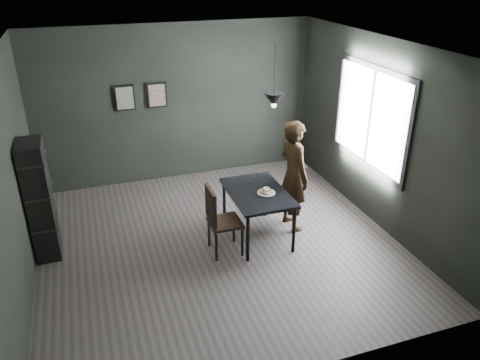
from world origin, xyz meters
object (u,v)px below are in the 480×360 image
object	(u,v)px
woman	(294,176)
cafe_table	(258,196)
pendant_lamp	(274,99)
wood_chair	(219,217)
white_plate	(266,193)
shelf_unit	(40,201)

from	to	relation	value
woman	cafe_table	bearing A→B (deg)	95.03
cafe_table	woman	bearing A→B (deg)	10.93
woman	pendant_lamp	world-z (taller)	pendant_lamp
wood_chair	woman	bearing A→B (deg)	14.58
cafe_table	white_plate	distance (m)	0.16
wood_chair	cafe_table	bearing A→B (deg)	17.98
cafe_table	pendant_lamp	xyz separation A→B (m)	(0.25, 0.10, 1.38)
pendant_lamp	woman	bearing A→B (deg)	2.92
cafe_table	pendant_lamp	size ratio (longest dim) A/B	1.39
white_plate	wood_chair	world-z (taller)	wood_chair
shelf_unit	white_plate	bearing A→B (deg)	-12.68
woman	shelf_unit	xyz separation A→B (m)	(-3.53, 0.44, -0.03)
shelf_unit	pendant_lamp	distance (m)	3.43
wood_chair	shelf_unit	xyz separation A→B (m)	(-2.27, 0.77, 0.26)
wood_chair	pendant_lamp	xyz separation A→B (m)	(0.90, 0.31, 1.48)
wood_chair	pendant_lamp	size ratio (longest dim) A/B	1.16
white_plate	pendant_lamp	world-z (taller)	pendant_lamp
cafe_table	wood_chair	size ratio (longest dim) A/B	1.19
woman	pendant_lamp	bearing A→B (deg)	87.01
cafe_table	wood_chair	bearing A→B (deg)	-161.98
cafe_table	white_plate	xyz separation A→B (m)	(0.09, -0.10, 0.08)
shelf_unit	pendant_lamp	xyz separation A→B (m)	(3.17, -0.45, 1.22)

